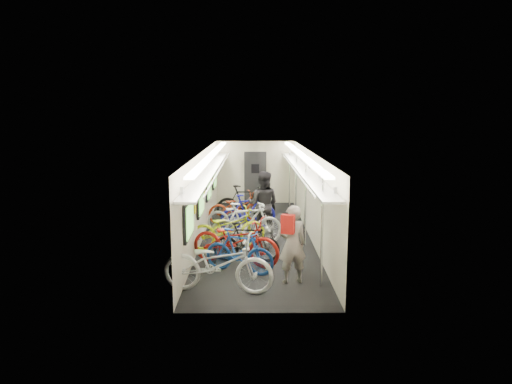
{
  "coord_description": "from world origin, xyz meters",
  "views": [
    {
      "loc": [
        -0.13,
        -12.48,
        3.43
      ],
      "look_at": [
        -0.01,
        0.78,
        1.15
      ],
      "focal_mm": 32.0,
      "sensor_mm": 36.0,
      "label": 1
    }
  ],
  "objects_px": {
    "passenger_near": "(292,244)",
    "passenger_mid": "(263,204)",
    "backpack": "(288,224)",
    "bicycle_1": "(239,251)",
    "bicycle_0": "(218,264)"
  },
  "relations": [
    {
      "from": "bicycle_0",
      "to": "passenger_mid",
      "type": "distance_m",
      "value": 4.19
    },
    {
      "from": "bicycle_1",
      "to": "backpack",
      "type": "xyz_separation_m",
      "value": [
        0.99,
        -0.78,
        0.79
      ]
    },
    {
      "from": "bicycle_0",
      "to": "passenger_near",
      "type": "height_order",
      "value": "passenger_near"
    },
    {
      "from": "passenger_mid",
      "to": "backpack",
      "type": "relative_size",
      "value": 4.9
    },
    {
      "from": "passenger_near",
      "to": "passenger_mid",
      "type": "relative_size",
      "value": 0.87
    },
    {
      "from": "bicycle_1",
      "to": "passenger_near",
      "type": "height_order",
      "value": "passenger_near"
    },
    {
      "from": "bicycle_1",
      "to": "bicycle_0",
      "type": "bearing_deg",
      "value": -175.2
    },
    {
      "from": "bicycle_1",
      "to": "passenger_mid",
      "type": "xyz_separation_m",
      "value": [
        0.59,
        2.98,
        0.44
      ]
    },
    {
      "from": "bicycle_0",
      "to": "bicycle_1",
      "type": "distance_m",
      "value": 1.15
    },
    {
      "from": "bicycle_0",
      "to": "bicycle_1",
      "type": "height_order",
      "value": "bicycle_0"
    },
    {
      "from": "passenger_mid",
      "to": "backpack",
      "type": "bearing_deg",
      "value": 112.04
    },
    {
      "from": "bicycle_1",
      "to": "passenger_mid",
      "type": "distance_m",
      "value": 3.07
    },
    {
      "from": "passenger_near",
      "to": "passenger_mid",
      "type": "bearing_deg",
      "value": -94.44
    },
    {
      "from": "passenger_mid",
      "to": "backpack",
      "type": "distance_m",
      "value": 3.8
    },
    {
      "from": "bicycle_0",
      "to": "backpack",
      "type": "height_order",
      "value": "backpack"
    }
  ]
}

